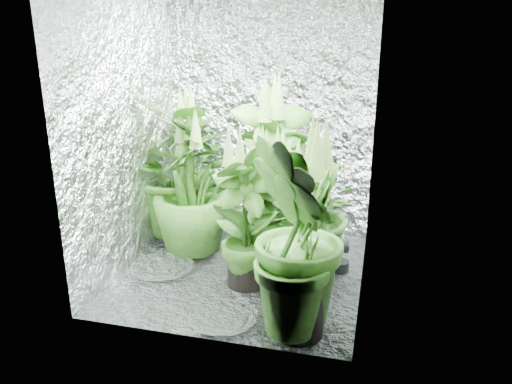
{
  "coord_description": "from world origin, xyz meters",
  "views": [
    {
      "loc": [
        0.85,
        -2.97,
        1.6
      ],
      "look_at": [
        0.1,
        0.0,
        0.59
      ],
      "focal_mm": 35.0,
      "sensor_mm": 36.0,
      "label": 1
    }
  ],
  "objects_px": {
    "plant_f": "(246,215)",
    "plant_g": "(300,239)",
    "plant_a": "(181,167)",
    "plant_c": "(263,209)",
    "plant_e": "(303,212)",
    "circulation_fan": "(337,253)",
    "plant_b": "(275,174)",
    "plant_d": "(191,186)"
  },
  "relations": [
    {
      "from": "plant_e",
      "to": "plant_g",
      "type": "relative_size",
      "value": 0.91
    },
    {
      "from": "plant_c",
      "to": "plant_f",
      "type": "bearing_deg",
      "value": -102.76
    },
    {
      "from": "plant_b",
      "to": "plant_e",
      "type": "bearing_deg",
      "value": -52.98
    },
    {
      "from": "plant_g",
      "to": "plant_d",
      "type": "bearing_deg",
      "value": 138.17
    },
    {
      "from": "plant_f",
      "to": "circulation_fan",
      "type": "distance_m",
      "value": 0.73
    },
    {
      "from": "plant_b",
      "to": "plant_d",
      "type": "relative_size",
      "value": 1.16
    },
    {
      "from": "plant_d",
      "to": "plant_g",
      "type": "distance_m",
      "value": 1.25
    },
    {
      "from": "plant_a",
      "to": "plant_d",
      "type": "relative_size",
      "value": 1.08
    },
    {
      "from": "plant_a",
      "to": "plant_b",
      "type": "bearing_deg",
      "value": -8.61
    },
    {
      "from": "plant_c",
      "to": "plant_d",
      "type": "xyz_separation_m",
      "value": [
        -0.57,
        0.14,
        0.07
      ]
    },
    {
      "from": "plant_e",
      "to": "circulation_fan",
      "type": "relative_size",
      "value": 3.43
    },
    {
      "from": "plant_a",
      "to": "plant_g",
      "type": "relative_size",
      "value": 1.0
    },
    {
      "from": "plant_f",
      "to": "circulation_fan",
      "type": "relative_size",
      "value": 3.3
    },
    {
      "from": "plant_a",
      "to": "plant_e",
      "type": "xyz_separation_m",
      "value": [
        1.03,
        -0.47,
        -0.11
      ]
    },
    {
      "from": "plant_a",
      "to": "plant_f",
      "type": "height_order",
      "value": "plant_a"
    },
    {
      "from": "plant_a",
      "to": "plant_g",
      "type": "xyz_separation_m",
      "value": [
        1.12,
        -1.12,
        -0.01
      ]
    },
    {
      "from": "circulation_fan",
      "to": "plant_d",
      "type": "bearing_deg",
      "value": 158.15
    },
    {
      "from": "plant_c",
      "to": "circulation_fan",
      "type": "bearing_deg",
      "value": 10.86
    },
    {
      "from": "plant_d",
      "to": "plant_f",
      "type": "distance_m",
      "value": 0.64
    },
    {
      "from": "plant_e",
      "to": "plant_g",
      "type": "xyz_separation_m",
      "value": [
        0.08,
        -0.65,
        0.1
      ]
    },
    {
      "from": "plant_b",
      "to": "plant_e",
      "type": "xyz_separation_m",
      "value": [
        0.26,
        -0.35,
        -0.14
      ]
    },
    {
      "from": "plant_e",
      "to": "plant_d",
      "type": "bearing_deg",
      "value": 167.8
    },
    {
      "from": "plant_a",
      "to": "plant_c",
      "type": "height_order",
      "value": "plant_a"
    },
    {
      "from": "plant_a",
      "to": "plant_c",
      "type": "distance_m",
      "value": 0.88
    },
    {
      "from": "plant_f",
      "to": "plant_g",
      "type": "bearing_deg",
      "value": -47.74
    },
    {
      "from": "plant_a",
      "to": "plant_d",
      "type": "distance_m",
      "value": 0.34
    },
    {
      "from": "plant_d",
      "to": "plant_f",
      "type": "relative_size",
      "value": 1.07
    },
    {
      "from": "plant_e",
      "to": "plant_g",
      "type": "height_order",
      "value": "plant_g"
    },
    {
      "from": "plant_b",
      "to": "plant_d",
      "type": "height_order",
      "value": "plant_b"
    },
    {
      "from": "plant_e",
      "to": "circulation_fan",
      "type": "height_order",
      "value": "plant_e"
    },
    {
      "from": "plant_e",
      "to": "plant_b",
      "type": "bearing_deg",
      "value": 127.02
    },
    {
      "from": "plant_c",
      "to": "plant_e",
      "type": "relative_size",
      "value": 0.91
    },
    {
      "from": "plant_d",
      "to": "circulation_fan",
      "type": "bearing_deg",
      "value": -2.38
    },
    {
      "from": "plant_c",
      "to": "plant_f",
      "type": "height_order",
      "value": "plant_f"
    },
    {
      "from": "plant_a",
      "to": "plant_c",
      "type": "xyz_separation_m",
      "value": [
        0.76,
        -0.42,
        -0.13
      ]
    },
    {
      "from": "plant_f",
      "to": "plant_g",
      "type": "relative_size",
      "value": 0.87
    },
    {
      "from": "plant_e",
      "to": "circulation_fan",
      "type": "xyz_separation_m",
      "value": [
        0.22,
        0.14,
        -0.33
      ]
    },
    {
      "from": "plant_a",
      "to": "plant_b",
      "type": "distance_m",
      "value": 0.78
    },
    {
      "from": "plant_d",
      "to": "circulation_fan",
      "type": "distance_m",
      "value": 1.14
    },
    {
      "from": "plant_c",
      "to": "plant_d",
      "type": "height_order",
      "value": "plant_d"
    },
    {
      "from": "circulation_fan",
      "to": "plant_f",
      "type": "bearing_deg",
      "value": -168.21
    },
    {
      "from": "plant_a",
      "to": "plant_b",
      "type": "relative_size",
      "value": 0.92
    }
  ]
}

